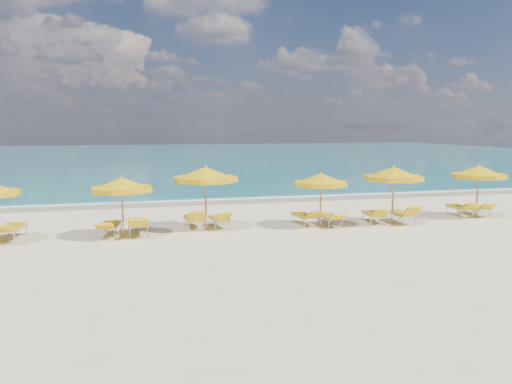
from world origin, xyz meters
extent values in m
plane|color=beige|center=(0.00, 0.00, 0.00)|extent=(120.00, 120.00, 0.00)
cube|color=#126568|center=(0.00, 48.00, 0.00)|extent=(120.00, 80.00, 0.30)
cube|color=tan|center=(0.00, 7.40, 0.00)|extent=(120.00, 2.60, 0.01)
cube|color=white|center=(0.00, 8.20, 0.00)|extent=(120.00, 1.20, 0.03)
cube|color=white|center=(-6.00, 17.00, 0.00)|extent=(14.00, 0.36, 0.05)
cube|color=white|center=(8.00, 24.00, 0.00)|extent=(18.00, 0.30, 0.05)
cylinder|color=tan|center=(-5.13, -0.25, 1.02)|extent=(0.06, 0.06, 2.04)
cone|color=#E0AE0B|center=(-5.13, -0.25, 1.88)|extent=(2.63, 2.63, 0.41)
cylinder|color=#E0AE0B|center=(-5.13, -0.25, 1.68)|extent=(2.65, 2.65, 0.16)
sphere|color=tan|center=(-5.13, -0.25, 2.09)|extent=(0.09, 0.09, 0.09)
cylinder|color=tan|center=(-2.18, 0.38, 1.15)|extent=(0.07, 0.07, 2.29)
cone|color=#E0AE0B|center=(-2.18, 0.38, 2.11)|extent=(2.90, 2.90, 0.46)
cylinder|color=#E0AE0B|center=(-2.18, 0.38, 1.89)|extent=(2.92, 2.92, 0.18)
sphere|color=tan|center=(-2.18, 0.38, 2.35)|extent=(0.10, 0.10, 0.10)
cylinder|color=tan|center=(2.10, -0.15, 1.01)|extent=(0.06, 0.06, 2.01)
cone|color=#E0AE0B|center=(2.10, -0.15, 1.85)|extent=(2.14, 2.14, 0.40)
cylinder|color=#E0AE0B|center=(2.10, -0.15, 1.66)|extent=(2.16, 2.16, 0.16)
sphere|color=tan|center=(2.10, -0.15, 2.06)|extent=(0.09, 0.09, 0.09)
cylinder|color=tan|center=(5.00, -0.35, 1.11)|extent=(0.07, 0.07, 2.21)
cone|color=#E0AE0B|center=(5.00, -0.35, 2.03)|extent=(2.59, 2.59, 0.44)
cylinder|color=#E0AE0B|center=(5.00, -0.35, 1.82)|extent=(2.61, 2.61, 0.18)
sphere|color=tan|center=(5.00, -0.35, 2.26)|extent=(0.10, 0.10, 0.10)
cylinder|color=tan|center=(9.17, 0.10, 1.07)|extent=(0.07, 0.07, 2.14)
cone|color=#E0AE0B|center=(9.17, 0.10, 1.97)|extent=(2.28, 2.28, 0.43)
cylinder|color=#E0AE0B|center=(9.17, 0.10, 1.76)|extent=(2.30, 2.30, 0.17)
sphere|color=tan|center=(9.17, 0.10, 2.19)|extent=(0.10, 0.10, 0.10)
cube|color=gold|center=(-8.80, 0.46, 0.42)|extent=(0.77, 1.50, 0.09)
cube|color=gold|center=(-8.89, -0.57, 0.57)|extent=(0.70, 0.71, 0.37)
cube|color=gold|center=(-5.59, 0.34, 0.37)|extent=(0.76, 1.37, 0.08)
cube|color=gold|center=(-5.72, -0.58, 0.50)|extent=(0.66, 0.67, 0.31)
cube|color=gold|center=(-4.64, 0.35, 0.41)|extent=(0.68, 1.44, 0.09)
cube|color=gold|center=(-4.61, -0.65, 0.58)|extent=(0.65, 0.64, 0.41)
cube|color=gold|center=(-2.59, 0.90, 0.37)|extent=(0.62, 1.30, 0.08)
cube|color=gold|center=(-2.56, 0.03, 0.58)|extent=(0.59, 0.51, 0.47)
cube|color=gold|center=(-1.64, 0.84, 0.34)|extent=(0.60, 1.20, 0.07)
cube|color=gold|center=(-1.59, 0.05, 0.51)|extent=(0.55, 0.50, 0.40)
cube|color=gold|center=(1.67, 0.54, 0.36)|extent=(0.71, 1.30, 0.08)
cube|color=gold|center=(1.79, -0.31, 0.51)|extent=(0.62, 0.60, 0.37)
cube|color=gold|center=(2.58, 0.10, 0.35)|extent=(0.55, 1.20, 0.07)
cube|color=gold|center=(2.57, -0.75, 0.47)|extent=(0.54, 0.55, 0.31)
cube|color=gold|center=(4.47, 0.24, 0.35)|extent=(0.73, 1.29, 0.08)
cube|color=gold|center=(4.34, -0.60, 0.51)|extent=(0.62, 0.61, 0.37)
cube|color=gold|center=(5.53, -0.07, 0.38)|extent=(0.61, 1.33, 0.08)
cube|color=gold|center=(5.51, -0.94, 0.60)|extent=(0.60, 0.51, 0.49)
cube|color=gold|center=(8.78, 0.74, 0.37)|extent=(0.68, 1.32, 0.08)
cube|color=gold|center=(8.70, -0.15, 0.53)|extent=(0.62, 0.60, 0.38)
cube|color=gold|center=(9.70, 0.78, 0.35)|extent=(0.70, 1.26, 0.07)
cube|color=gold|center=(9.58, -0.06, 0.48)|extent=(0.61, 0.61, 0.33)
camera|label=1|loc=(-4.80, -17.60, 3.78)|focal=35.00mm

